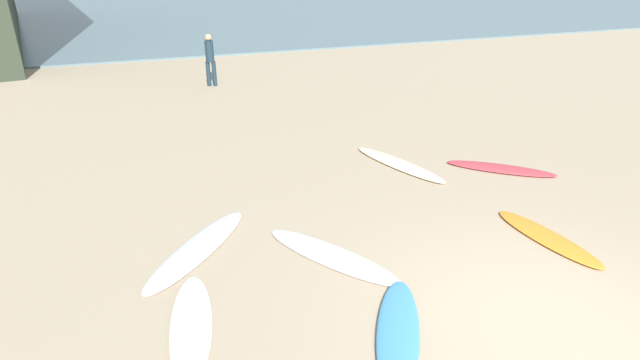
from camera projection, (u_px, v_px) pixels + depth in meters
name	position (u px, v px, depth m)	size (l,w,h in m)	color
ground_plane	(554.00, 333.00, 6.17)	(120.00, 120.00, 0.00)	tan
ocean_water	(186.00, 9.00, 39.53)	(120.00, 40.00, 0.08)	slate
surfboard_0	(399.00, 164.00, 10.93)	(0.48, 2.53, 0.09)	#F5EFC7
surfboard_1	(501.00, 169.00, 10.71)	(0.49, 2.22, 0.08)	#D1424D
surfboard_2	(331.00, 256.00, 7.68)	(0.56, 2.41, 0.06)	silver
surfboard_3	(547.00, 237.00, 8.15)	(0.49, 2.02, 0.07)	orange
surfboard_4	(198.00, 249.00, 7.83)	(0.56, 2.56, 0.08)	silver
surfboard_5	(398.00, 332.00, 6.12)	(0.51, 2.08, 0.09)	#479BD5
surfboard_6	(191.00, 325.00, 6.26)	(0.51, 2.05, 0.06)	silver
beachgoer_near	(210.00, 57.00, 16.98)	(0.34, 0.34, 1.73)	#1E3342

